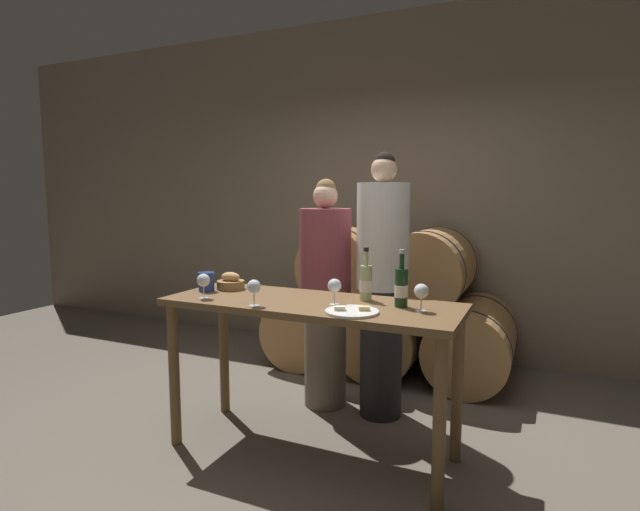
{
  "coord_description": "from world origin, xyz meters",
  "views": [
    {
      "loc": [
        1.21,
        -2.53,
        1.52
      ],
      "look_at": [
        0.0,
        0.13,
        1.16
      ],
      "focal_mm": 28.0,
      "sensor_mm": 36.0,
      "label": 1
    }
  ],
  "objects": [
    {
      "name": "tasting_table",
      "position": [
        0.0,
        0.0,
        0.78
      ],
      "size": [
        1.71,
        0.63,
        0.91
      ],
      "color": "brown",
      "rests_on": "ground_plane"
    },
    {
      "name": "wine_glass_left",
      "position": [
        -0.23,
        -0.25,
        1.02
      ],
      "size": [
        0.08,
        0.08,
        0.15
      ],
      "color": "white",
      "rests_on": "tasting_table"
    },
    {
      "name": "wine_glass_far_left",
      "position": [
        -0.61,
        -0.19,
        1.02
      ],
      "size": [
        0.08,
        0.08,
        0.15
      ],
      "color": "white",
      "rests_on": "tasting_table"
    },
    {
      "name": "wine_glass_center",
      "position": [
        0.16,
        -0.03,
        1.02
      ],
      "size": [
        0.08,
        0.08,
        0.15
      ],
      "color": "white",
      "rests_on": "tasting_table"
    },
    {
      "name": "wine_bottle_red",
      "position": [
        0.51,
        0.07,
        1.02
      ],
      "size": [
        0.07,
        0.07,
        0.31
      ],
      "color": "#193819",
      "rests_on": "tasting_table"
    },
    {
      "name": "cheese_plate",
      "position": [
        0.32,
        -0.17,
        0.92
      ],
      "size": [
        0.28,
        0.28,
        0.04
      ],
      "color": "white",
      "rests_on": "tasting_table"
    },
    {
      "name": "barrel_stack",
      "position": [
        0.0,
        1.58,
        0.56
      ],
      "size": [
        2.07,
        0.96,
        1.25
      ],
      "color": "#A87A47",
      "rests_on": "ground_plane"
    },
    {
      "name": "wine_glass_right",
      "position": [
        0.63,
        0.01,
        1.02
      ],
      "size": [
        0.08,
        0.08,
        0.15
      ],
      "color": "white",
      "rests_on": "tasting_table"
    },
    {
      "name": "stone_wall_back",
      "position": [
        0.0,
        2.18,
        1.6
      ],
      "size": [
        10.0,
        0.12,
        3.2
      ],
      "color": "gray",
      "rests_on": "ground_plane"
    },
    {
      "name": "person_left",
      "position": [
        -0.2,
        0.66,
        0.82
      ],
      "size": [
        0.37,
        0.37,
        1.63
      ],
      "color": "#756651",
      "rests_on": "ground_plane"
    },
    {
      "name": "bread_basket",
      "position": [
        -0.63,
        0.11,
        0.96
      ],
      "size": [
        0.18,
        0.18,
        0.11
      ],
      "color": "olive",
      "rests_on": "tasting_table"
    },
    {
      "name": "ground_plane",
      "position": [
        0.0,
        0.0,
        0.0
      ],
      "size": [
        10.0,
        10.0,
        0.0
      ],
      "primitive_type": "plane",
      "color": "#665E51"
    },
    {
      "name": "person_right",
      "position": [
        0.22,
        0.66,
        0.92
      ],
      "size": [
        0.35,
        0.35,
        1.8
      ],
      "color": "#232326",
      "rests_on": "ground_plane"
    },
    {
      "name": "wine_bottle_white",
      "position": [
        0.28,
        0.15,
        1.02
      ],
      "size": [
        0.07,
        0.07,
        0.31
      ],
      "color": "#ADBC7F",
      "rests_on": "tasting_table"
    },
    {
      "name": "blue_crock",
      "position": [
        -0.73,
        -0.01,
        0.98
      ],
      "size": [
        0.11,
        0.11,
        0.12
      ],
      "color": "navy",
      "rests_on": "tasting_table"
    }
  ]
}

